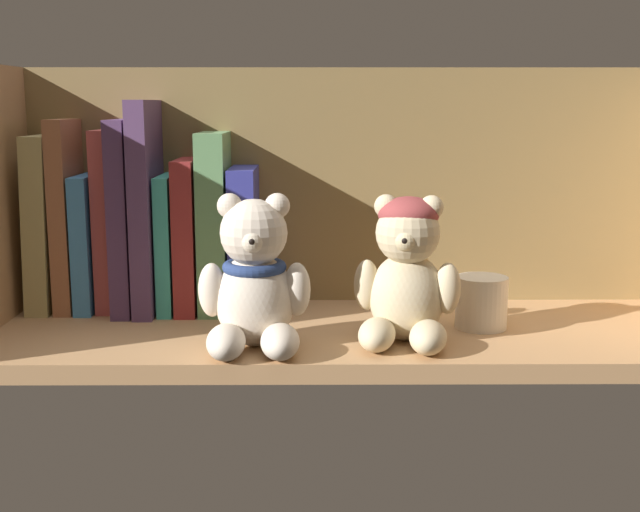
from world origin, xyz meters
The scene contains 15 objects.
shelf_board centered at (0.00, 0.00, 1.00)cm, with size 77.59×26.06×2.00cm, color tan.
shelf_back_panel centered at (0.00, 13.63, 15.33)cm, with size 79.99×1.20×30.65cm, color olive.
book_0 centered at (-35.95, 9.74, 12.36)cm, with size 2.69×10.78×20.72cm, color tan.
book_1 centered at (-33.26, 9.74, 13.30)cm, with size 2.10×10.31×22.61cm, color #9F6442.
book_2 centered at (-30.88, 9.74, 10.06)cm, with size 2.05×10.82×16.13cm, color #428BCF.
book_3 centered at (-28.54, 9.74, 12.69)cm, with size 2.04×9.10×21.38cm, color #C85353.
book_4 centered at (-26.11, 9.74, 13.30)cm, with size 2.22×13.97×22.60cm, color #4F345C.
book_5 centered at (-23.57, 9.74, 14.40)cm, with size 2.27×14.76×24.79cm, color #563A63.
book_6 centered at (-21.28, 9.74, 10.07)cm, with size 1.72×12.30×16.14cm, color teal.
book_7 centered at (-18.91, 9.74, 11.00)cm, with size 2.43×12.66×18.01cm, color maroon.
book_8 centered at (-15.77, 9.74, 12.56)cm, with size 3.26×12.45×21.11cm, color #60935F.
book_9 centered at (-12.31, 9.74, 10.52)cm, with size 3.06×12.73×17.03cm, color #303493.
teddy_bear_larger centered at (-10.02, -7.36, 8.68)cm, with size 11.37×11.50×15.66cm.
teddy_bear_smaller centered at (5.49, -5.37, 9.24)cm, with size 11.39×11.85×15.27cm.
pillar_candle centered at (14.39, 0.42, 4.87)cm, with size 5.68×5.68×5.74cm, color silver.
Camera 1 is at (-3.97, -87.65, 26.36)cm, focal length 46.09 mm.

